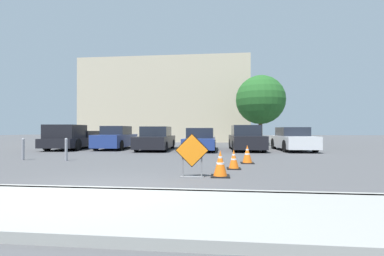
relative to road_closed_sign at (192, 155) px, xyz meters
name	(u,v)px	position (x,y,z in m)	size (l,w,h in m)	color
ground_plane	(176,152)	(-1.76, 8.01, -0.62)	(96.00, 96.00, 0.00)	#4C4C4F
sidewalk_strip	(60,208)	(-1.76, -3.11, -0.55)	(26.98, 2.23, 0.14)	#999993
curb_lip	(94,191)	(-1.76, -1.99, -0.55)	(26.98, 0.20, 0.14)	#999993
road_closed_sign	(192,155)	(0.00, 0.00, 0.00)	(0.92, 0.20, 1.19)	black
traffic_cone_nearest	(220,164)	(0.76, 0.20, -0.27)	(0.51, 0.51, 0.73)	black
traffic_cone_second	(234,160)	(1.22, 1.64, -0.31)	(0.45, 0.45, 0.64)	black
traffic_cone_third	(247,154)	(1.82, 3.12, -0.27)	(0.50, 0.50, 0.71)	black
pickup_truck	(72,138)	(-8.96, 9.22, 0.10)	(2.39, 5.25, 1.60)	black
parked_car_nearest	(116,138)	(-6.13, 9.74, 0.09)	(1.87, 4.24, 1.53)	navy
parked_car_second	(156,139)	(-3.27, 9.26, 0.06)	(2.05, 4.63, 1.49)	black
parked_car_third	(200,140)	(-0.41, 9.29, 0.02)	(1.92, 4.70, 1.39)	navy
parked_car_fourth	(246,139)	(2.45, 9.53, 0.10)	(2.00, 4.48, 1.57)	black
parked_car_fifth	(292,140)	(5.30, 9.56, 0.06)	(1.97, 4.33, 1.44)	silver
bollard_nearest	(66,149)	(-5.59, 3.19, -0.12)	(0.12, 0.12, 0.95)	gray
bollard_second	(23,149)	(-7.53, 3.19, -0.13)	(0.12, 0.12, 0.93)	gray
building_facade_backdrop	(166,101)	(-5.17, 21.52, 3.87)	(18.24, 5.00, 8.99)	beige
street_tree_behind_lot	(260,100)	(4.21, 14.84, 3.15)	(4.05, 4.05, 5.80)	#513823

